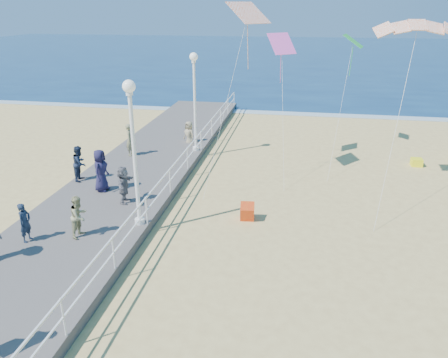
% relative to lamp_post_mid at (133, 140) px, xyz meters
% --- Properties ---
extents(ground, '(160.00, 160.00, 0.00)m').
position_rel_lamp_post_mid_xyz_m(ground, '(5.35, 0.00, -3.66)').
color(ground, '#D8BE71').
rests_on(ground, ground).
extents(ocean, '(160.00, 90.00, 0.05)m').
position_rel_lamp_post_mid_xyz_m(ocean, '(5.35, 65.00, -3.65)').
color(ocean, '#0D2A4F').
rests_on(ocean, ground).
extents(surf_line, '(160.00, 1.20, 0.04)m').
position_rel_lamp_post_mid_xyz_m(surf_line, '(5.35, 20.50, -3.63)').
color(surf_line, silver).
rests_on(surf_line, ground).
extents(boardwalk, '(5.00, 44.00, 0.40)m').
position_rel_lamp_post_mid_xyz_m(boardwalk, '(-2.15, 0.00, -3.46)').
color(boardwalk, '#625D59').
rests_on(boardwalk, ground).
extents(railing, '(0.05, 42.00, 0.55)m').
position_rel_lamp_post_mid_xyz_m(railing, '(0.30, 0.00, -2.41)').
color(railing, white).
rests_on(railing, boardwalk).
extents(lamp_post_mid, '(0.44, 0.44, 5.32)m').
position_rel_lamp_post_mid_xyz_m(lamp_post_mid, '(0.00, 0.00, 0.00)').
color(lamp_post_mid, white).
rests_on(lamp_post_mid, boardwalk).
extents(lamp_post_far, '(0.44, 0.44, 5.32)m').
position_rel_lamp_post_mid_xyz_m(lamp_post_far, '(0.00, 9.00, 0.00)').
color(lamp_post_far, white).
rests_on(lamp_post_far, boardwalk).
extents(spectator_0, '(0.37, 0.53, 1.41)m').
position_rel_lamp_post_mid_xyz_m(spectator_0, '(-3.36, -1.91, -2.56)').
color(spectator_0, '#1A2639').
rests_on(spectator_0, boardwalk).
extents(spectator_1, '(0.68, 0.81, 1.52)m').
position_rel_lamp_post_mid_xyz_m(spectator_1, '(-1.71, -1.24, -2.50)').
color(spectator_1, '#9B996B').
rests_on(spectator_1, boardwalk).
extents(spectator_4, '(0.60, 0.92, 1.87)m').
position_rel_lamp_post_mid_xyz_m(spectator_4, '(-2.71, 2.70, -2.32)').
color(spectator_4, '#1D1A3A').
rests_on(spectator_4, boardwalk).
extents(spectator_5, '(0.61, 1.49, 1.57)m').
position_rel_lamp_post_mid_xyz_m(spectator_5, '(-1.26, 1.69, -2.48)').
color(spectator_5, slate).
rests_on(spectator_5, boardwalk).
extents(spectator_6, '(0.46, 0.66, 1.73)m').
position_rel_lamp_post_mid_xyz_m(spectator_6, '(-3.27, 7.55, -2.39)').
color(spectator_6, '#7E7D57').
rests_on(spectator_6, boardwalk).
extents(spectator_7, '(0.71, 0.86, 1.64)m').
position_rel_lamp_post_mid_xyz_m(spectator_7, '(-4.22, 3.71, -2.44)').
color(spectator_7, '#1B263D').
rests_on(spectator_7, boardwalk).
extents(beach_walker_c, '(0.96, 0.90, 1.65)m').
position_rel_lamp_post_mid_xyz_m(beach_walker_c, '(-0.76, 10.47, -2.84)').
color(beach_walker_c, gray).
rests_on(beach_walker_c, ground).
extents(box_kite, '(0.62, 0.76, 0.74)m').
position_rel_lamp_post_mid_xyz_m(box_kite, '(3.84, 1.77, -3.36)').
color(box_kite, red).
rests_on(box_kite, ground).
extents(beach_chair_left, '(0.55, 0.55, 0.40)m').
position_rel_lamp_post_mid_xyz_m(beach_chair_left, '(11.95, 9.63, -3.46)').
color(beach_chair_left, '#FFF71A').
rests_on(beach_chair_left, ground).
extents(kite_parafoil, '(3.40, 0.94, 0.65)m').
position_rel_lamp_post_mid_xyz_m(kite_parafoil, '(10.07, 5.82, 3.60)').
color(kite_parafoil, '#F05A1C').
extents(kite_diamond_pink, '(1.54, 1.48, 0.99)m').
position_rel_lamp_post_mid_xyz_m(kite_diamond_pink, '(4.52, 9.09, 2.55)').
color(kite_diamond_pink, '#FF5DCC').
extents(kite_diamond_green, '(1.28, 1.42, 0.69)m').
position_rel_lamp_post_mid_xyz_m(kite_diamond_green, '(8.27, 12.18, 2.50)').
color(kite_diamond_green, green).
extents(kite_diamond_redwhite, '(1.97, 2.00, 0.87)m').
position_rel_lamp_post_mid_xyz_m(kite_diamond_redwhite, '(3.20, 5.97, 4.04)').
color(kite_diamond_redwhite, '#E24C1A').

